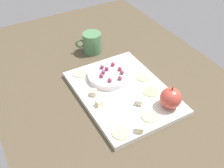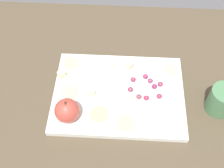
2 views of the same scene
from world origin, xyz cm
name	(u,v)px [view 1 (image 1 of 2)]	position (x,y,z in cm)	size (l,w,h in cm)	color
table	(117,91)	(0.00, 0.00, 1.92)	(133.25, 85.33, 3.83)	brown
platter	(123,92)	(-4.25, 0.09, 4.73)	(39.90, 29.45, 1.80)	silver
serving_dish	(109,75)	(4.52, 0.81, 6.72)	(15.71, 15.71, 2.18)	white
apple_whole	(171,98)	(-18.34, -9.31, 9.19)	(7.12, 7.12, 7.12)	#BB4538
apple_stem	(173,88)	(-18.34, -9.31, 13.35)	(0.50, 0.50, 1.20)	brown
cheese_cube_0	(99,103)	(-6.73, 10.64, 6.68)	(2.10, 2.10, 2.10)	beige
cheese_cube_1	(140,129)	(-22.54, 5.24, 6.68)	(2.10, 2.10, 2.10)	beige
cheese_cube_2	(139,102)	(-12.69, -1.19, 6.68)	(2.10, 2.10, 2.10)	beige
cheese_cube_3	(93,93)	(-1.23, 10.08, 6.68)	(2.10, 2.10, 2.10)	beige
cracker_0	(144,77)	(-1.81, -10.38, 5.83)	(5.39, 5.39, 0.40)	#D1C185
cracker_1	(151,92)	(-9.64, -8.01, 5.83)	(5.39, 5.39, 0.40)	#D2C67D
cracker_2	(121,133)	(-20.48, 10.61, 5.83)	(5.39, 5.39, 0.40)	#E2B888
cracker_3	(80,73)	(12.09, 9.32, 5.83)	(5.39, 5.39, 0.40)	#D4B88E
cracker_4	(150,116)	(-19.22, -0.85, 5.83)	(5.39, 5.39, 0.40)	beige
grape_0	(120,78)	(-0.76, -0.72, 8.56)	(1.66, 1.49, 1.50)	#863951
grape_1	(101,75)	(3.74, 4.35, 8.53)	(1.66, 1.49, 1.43)	#912E56
grape_2	(113,64)	(7.69, -2.65, 8.57)	(1.66, 1.49, 1.52)	#992F4C
grape_3	(107,69)	(6.35, 0.74, 8.57)	(1.66, 1.49, 1.51)	#882954
grape_4	(122,72)	(1.74, -3.09, 8.50)	(1.66, 1.49, 1.38)	brown
grape_5	(120,69)	(3.91, -3.44, 8.56)	(1.66, 1.49, 1.49)	#952E48
grape_6	(103,72)	(5.20, 2.81, 8.52)	(1.66, 1.49, 1.42)	#823855
grape_7	(109,79)	(0.42, 2.98, 8.53)	(1.66, 1.49, 1.44)	#93314D
grape_8	(102,67)	(8.19, 1.74, 8.52)	(1.66, 1.49, 1.42)	#8D3451
cup	(92,43)	(25.78, -2.66, 8.19)	(7.82, 10.70, 8.72)	#4B7D4F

